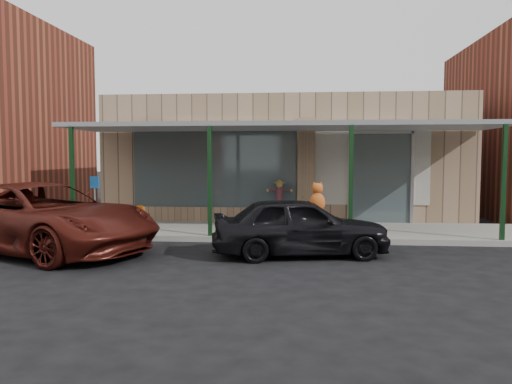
# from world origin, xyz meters

# --- Properties ---
(ground) EXTENTS (120.00, 120.00, 0.00)m
(ground) POSITION_xyz_m (0.00, 0.00, 0.00)
(ground) COLOR black
(ground) RESTS_ON ground
(sidewalk) EXTENTS (40.00, 3.20, 0.15)m
(sidewalk) POSITION_xyz_m (0.00, 3.60, 0.07)
(sidewalk) COLOR gray
(sidewalk) RESTS_ON ground
(storefront) EXTENTS (12.00, 6.25, 4.20)m
(storefront) POSITION_xyz_m (-0.00, 8.16, 2.09)
(storefront) COLOR #9A795E
(storefront) RESTS_ON ground
(awning) EXTENTS (12.00, 3.00, 3.04)m
(awning) POSITION_xyz_m (0.00, 3.56, 3.01)
(awning) COLOR gray
(awning) RESTS_ON ground
(block_buildings_near) EXTENTS (61.00, 8.00, 8.00)m
(block_buildings_near) POSITION_xyz_m (2.01, 9.20, 3.77)
(block_buildings_near) COLOR brown
(block_buildings_near) RESTS_ON ground
(barrel_scarecrow) EXTENTS (0.80, 0.66, 1.36)m
(barrel_scarecrow) POSITION_xyz_m (-0.12, 4.80, 0.61)
(barrel_scarecrow) COLOR #4C2E1E
(barrel_scarecrow) RESTS_ON sidewalk
(barrel_pumpkin) EXTENTS (0.62, 0.62, 0.69)m
(barrel_pumpkin) POSITION_xyz_m (-4.13, 3.51, 0.39)
(barrel_pumpkin) COLOR #4C2E1E
(barrel_pumpkin) RESTS_ON sidewalk
(handicap_sign) EXTENTS (0.30, 0.14, 1.52)m
(handicap_sign) POSITION_xyz_m (-5.00, 2.40, 1.13)
(handicap_sign) COLOR gray
(handicap_sign) RESTS_ON sidewalk
(parked_sedan) EXTENTS (4.11, 2.24, 1.62)m
(parked_sedan) POSITION_xyz_m (0.54, 0.46, 0.67)
(parked_sedan) COLOR black
(parked_sedan) RESTS_ON ground
(car_maroon) EXTENTS (6.34, 4.60, 1.60)m
(car_maroon) POSITION_xyz_m (-5.42, 0.35, 0.80)
(car_maroon) COLOR #4D150F
(car_maroon) RESTS_ON ground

